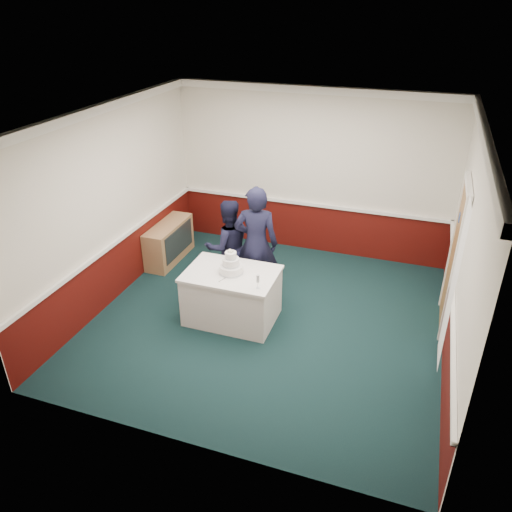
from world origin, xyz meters
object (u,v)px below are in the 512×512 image
(person_woman, at_px, (256,244))
(sideboard, at_px, (169,242))
(person_man, at_px, (228,246))
(wedding_cake, at_px, (231,266))
(cake_knife, at_px, (224,279))
(cake_table, at_px, (232,295))
(champagne_flute, at_px, (258,279))

(person_woman, bearing_deg, sideboard, -31.63)
(person_man, bearing_deg, wedding_cake, 77.50)
(wedding_cake, xyz_separation_m, cake_knife, (-0.03, -0.20, -0.11))
(cake_table, height_order, cake_knife, cake_knife)
(sideboard, relative_size, wedding_cake, 3.30)
(cake_table, distance_m, person_woman, 0.90)
(sideboard, xyz_separation_m, person_woman, (1.89, -0.66, 0.58))
(wedding_cake, distance_m, person_woman, 0.73)
(champagne_flute, distance_m, person_woman, 1.06)
(champagne_flute, bearing_deg, wedding_cake, 150.75)
(sideboard, height_order, person_woman, person_woman)
(person_man, bearing_deg, cake_table, 77.50)
(sideboard, bearing_deg, cake_table, -38.02)
(wedding_cake, relative_size, person_woman, 0.20)
(wedding_cake, distance_m, cake_knife, 0.23)
(champagne_flute, relative_size, person_man, 0.13)
(cake_table, bearing_deg, champagne_flute, -29.25)
(sideboard, relative_size, cake_knife, 5.45)
(person_woman, bearing_deg, cake_table, 67.38)
(person_woman, bearing_deg, cake_knife, 67.77)
(cake_knife, xyz_separation_m, person_man, (-0.33, 0.98, -0.01))
(cake_knife, xyz_separation_m, champagne_flute, (0.53, -0.08, 0.14))
(sideboard, xyz_separation_m, cake_knife, (1.73, -1.58, 0.44))
(cake_knife, relative_size, person_woman, 0.12)
(person_man, bearing_deg, sideboard, -60.63)
(cake_table, bearing_deg, cake_knife, -98.53)
(sideboard, relative_size, cake_table, 0.91)
(person_man, distance_m, person_woman, 0.52)
(person_woman, bearing_deg, champagne_flute, 98.10)
(person_man, bearing_deg, person_woman, 134.93)
(wedding_cake, bearing_deg, person_man, 114.98)
(cake_table, distance_m, champagne_flute, 0.78)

